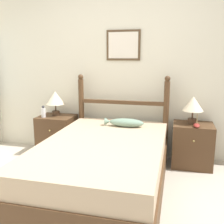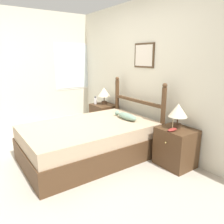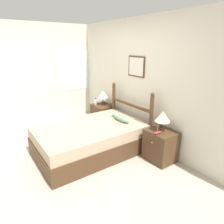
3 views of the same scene
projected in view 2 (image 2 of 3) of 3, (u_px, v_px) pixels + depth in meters
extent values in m
plane|color=#B7AD9E|center=(57.00, 165.00, 3.27)|extent=(16.00, 16.00, 0.00)
cube|color=beige|center=(145.00, 74.00, 3.91)|extent=(6.40, 0.06, 2.55)
cube|color=#4C3823|center=(144.00, 55.00, 3.81)|extent=(0.48, 0.02, 0.42)
cube|color=silver|center=(144.00, 55.00, 3.80)|extent=(0.42, 0.01, 0.36)
cube|color=beige|center=(16.00, 71.00, 4.64)|extent=(0.06, 6.40, 2.55)
cube|color=white|center=(75.00, 67.00, 5.35)|extent=(0.01, 1.02, 1.11)
cube|color=white|center=(75.00, 67.00, 5.35)|extent=(0.01, 0.94, 1.03)
cube|color=#4C331E|center=(90.00, 147.00, 3.52)|extent=(1.31, 2.06, 0.34)
cube|color=tan|center=(90.00, 131.00, 3.46)|extent=(1.27, 2.02, 0.21)
cylinder|color=#4C331E|center=(117.00, 108.00, 4.46)|extent=(0.08, 0.08, 1.12)
sphere|color=#4C331E|center=(117.00, 79.00, 4.31)|extent=(0.08, 0.08, 0.08)
cylinder|color=#4C331E|center=(163.00, 122.00, 3.49)|extent=(0.08, 0.08, 1.12)
sphere|color=#4C331E|center=(165.00, 85.00, 3.34)|extent=(0.08, 0.08, 0.08)
cube|color=#4C331E|center=(137.00, 101.00, 3.91)|extent=(1.23, 0.05, 0.05)
cube|color=#4C331E|center=(104.00, 117.00, 4.77)|extent=(0.52, 0.44, 0.58)
sphere|color=tan|center=(94.00, 113.00, 4.61)|extent=(0.02, 0.02, 0.02)
cube|color=#4C331E|center=(176.00, 147.00, 3.21)|extent=(0.52, 0.44, 0.58)
sphere|color=tan|center=(166.00, 143.00, 3.05)|extent=(0.02, 0.02, 0.02)
cylinder|color=#422D1E|center=(104.00, 103.00, 4.72)|extent=(0.11, 0.11, 0.07)
cylinder|color=#422D1E|center=(104.00, 99.00, 4.70)|extent=(0.02, 0.02, 0.10)
cone|color=beige|center=(104.00, 92.00, 4.66)|extent=(0.27, 0.27, 0.19)
cylinder|color=#422D1E|center=(177.00, 126.00, 3.16)|extent=(0.11, 0.11, 0.07)
cylinder|color=#422D1E|center=(177.00, 120.00, 3.14)|extent=(0.02, 0.02, 0.10)
cone|color=beige|center=(178.00, 110.00, 3.10)|extent=(0.27, 0.27, 0.19)
cylinder|color=white|center=(95.00, 101.00, 4.73)|extent=(0.06, 0.06, 0.14)
sphere|color=#333338|center=(95.00, 97.00, 4.71)|extent=(0.04, 0.04, 0.04)
ellipsoid|color=maroon|center=(172.00, 130.00, 3.04)|extent=(0.08, 0.17, 0.04)
cylinder|color=#997F56|center=(173.00, 124.00, 3.02)|extent=(0.01, 0.01, 0.13)
ellipsoid|color=gray|center=(127.00, 116.00, 3.67)|extent=(0.45, 0.15, 0.11)
cone|color=gray|center=(118.00, 113.00, 3.88)|extent=(0.07, 0.10, 0.10)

